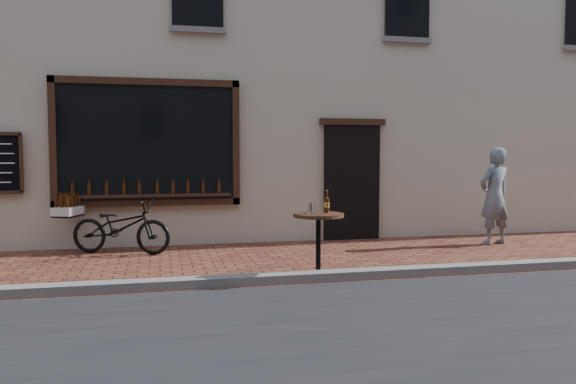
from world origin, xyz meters
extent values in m
plane|color=#57241C|center=(0.00, 0.00, 0.00)|extent=(90.00, 90.00, 0.00)
cube|color=slate|center=(0.00, 0.20, 0.06)|extent=(90.00, 0.25, 0.12)
cube|color=beige|center=(0.00, 6.50, 5.00)|extent=(28.00, 6.00, 10.00)
cube|color=black|center=(-1.90, 3.45, 1.85)|extent=(3.00, 0.06, 2.00)
cube|color=black|center=(-1.90, 3.43, 2.91)|extent=(3.24, 0.10, 0.12)
cube|color=black|center=(-1.90, 3.43, 0.79)|extent=(3.24, 0.10, 0.12)
cube|color=black|center=(-3.46, 3.43, 1.85)|extent=(0.12, 0.10, 2.24)
cube|color=black|center=(-0.34, 3.43, 1.85)|extent=(0.12, 0.10, 2.24)
cube|color=black|center=(-1.90, 3.38, 0.92)|extent=(2.90, 0.16, 0.05)
cube|color=black|center=(1.90, 3.46, 1.10)|extent=(1.10, 0.10, 2.20)
cube|color=black|center=(1.90, 3.43, 2.26)|extent=(1.30, 0.10, 0.12)
cube|color=black|center=(-4.30, 3.44, 1.50)|extent=(0.62, 0.04, 0.92)
cylinder|color=#3D1C07|center=(-3.15, 3.38, 1.04)|extent=(0.06, 0.06, 0.19)
cylinder|color=#3D1C07|center=(-2.87, 3.38, 1.04)|extent=(0.06, 0.06, 0.19)
cylinder|color=#3D1C07|center=(-2.59, 3.38, 1.04)|extent=(0.06, 0.06, 0.19)
cylinder|color=#3D1C07|center=(-2.32, 3.38, 1.04)|extent=(0.06, 0.06, 0.19)
cylinder|color=#3D1C07|center=(-2.04, 3.38, 1.04)|extent=(0.06, 0.06, 0.19)
cylinder|color=#3D1C07|center=(-1.76, 3.38, 1.04)|extent=(0.06, 0.06, 0.19)
cylinder|color=#3D1C07|center=(-1.48, 3.38, 1.04)|extent=(0.06, 0.06, 0.19)
cylinder|color=#3D1C07|center=(-1.21, 3.38, 1.04)|extent=(0.06, 0.06, 0.19)
cylinder|color=#3D1C07|center=(-0.93, 3.38, 1.04)|extent=(0.06, 0.06, 0.19)
cylinder|color=#3D1C07|center=(-0.65, 3.38, 1.04)|extent=(0.06, 0.06, 0.19)
cube|color=black|center=(3.00, 3.46, 4.60)|extent=(0.90, 0.06, 1.40)
imported|color=black|center=(-2.34, 2.85, 0.45)|extent=(1.80, 1.18, 0.89)
cube|color=black|center=(-3.22, 3.20, 0.62)|extent=(0.49, 0.57, 0.03)
cube|color=silver|center=(-3.22, 3.20, 0.70)|extent=(0.50, 0.59, 0.14)
cylinder|color=#3D1C07|center=(-3.19, 3.00, 0.86)|extent=(0.06, 0.06, 0.19)
cylinder|color=#3D1C07|center=(-3.28, 3.03, 0.86)|extent=(0.06, 0.06, 0.19)
cylinder|color=#3D1C07|center=(-3.37, 3.07, 0.86)|extent=(0.06, 0.06, 0.19)
cylinder|color=#3D1C07|center=(-3.15, 3.11, 0.86)|extent=(0.06, 0.06, 0.19)
cylinder|color=#3D1C07|center=(-3.24, 3.14, 0.86)|extent=(0.06, 0.06, 0.19)
cylinder|color=#3D1C07|center=(-3.33, 3.18, 0.86)|extent=(0.06, 0.06, 0.19)
cylinder|color=#3D1C07|center=(-3.10, 3.22, 0.86)|extent=(0.06, 0.06, 0.19)
cylinder|color=#3D1C07|center=(-3.19, 3.26, 0.86)|extent=(0.06, 0.06, 0.19)
cylinder|color=#3D1C07|center=(-3.29, 3.29, 0.86)|extent=(0.06, 0.06, 0.19)
cylinder|color=#3D1C07|center=(-3.06, 3.33, 0.86)|extent=(0.06, 0.06, 0.19)
cylinder|color=#3D1C07|center=(-3.15, 3.37, 0.86)|extent=(0.06, 0.06, 0.19)
cylinder|color=black|center=(0.34, 0.35, 0.02)|extent=(0.50, 0.50, 0.03)
cylinder|color=black|center=(0.34, 0.35, 0.43)|extent=(0.07, 0.07, 0.79)
cylinder|color=black|center=(0.34, 0.35, 0.85)|extent=(0.68, 0.68, 0.05)
cylinder|color=gold|center=(0.47, 0.42, 0.98)|extent=(0.07, 0.07, 0.07)
cylinder|color=white|center=(0.22, 0.27, 0.94)|extent=(0.09, 0.09, 0.15)
imported|color=slate|center=(4.25, 2.33, 0.88)|extent=(0.72, 0.55, 1.77)
camera|label=1|loc=(-1.71, -6.76, 1.67)|focal=35.00mm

